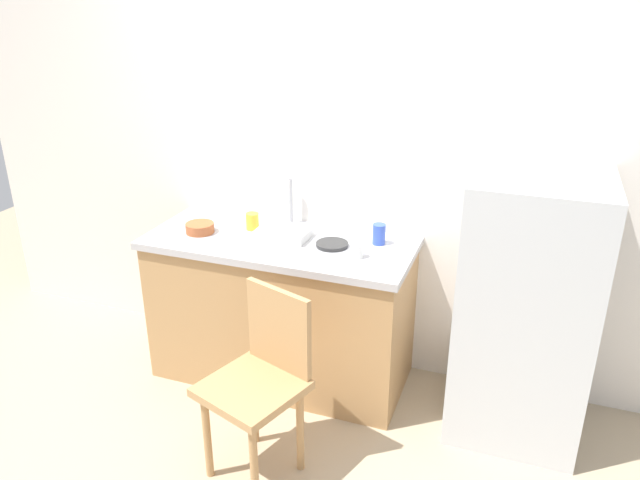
{
  "coord_description": "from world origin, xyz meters",
  "views": [
    {
      "loc": [
        1.02,
        -2.13,
        2.12
      ],
      "look_at": [
        0.03,
        0.6,
        0.9
      ],
      "focal_mm": 34.24,
      "sensor_mm": 36.0,
      "label": 1
    }
  ],
  "objects_px": {
    "hotplate": "(332,244)",
    "cup_yellow": "(252,221)",
    "terracotta_bowl": "(200,228)",
    "refrigerator": "(525,309)",
    "dish_tray": "(283,233)",
    "cup_blue": "(379,234)",
    "chair": "(261,377)",
    "cup_white": "(357,251)"
  },
  "relations": [
    {
      "from": "terracotta_bowl",
      "to": "cup_white",
      "type": "distance_m",
      "value": 0.91
    },
    {
      "from": "cup_white",
      "to": "refrigerator",
      "type": "bearing_deg",
      "value": 5.71
    },
    {
      "from": "chair",
      "to": "cup_yellow",
      "type": "xyz_separation_m",
      "value": [
        -0.42,
        0.81,
        0.4
      ]
    },
    {
      "from": "hotplate",
      "to": "cup_white",
      "type": "relative_size",
      "value": 2.36
    },
    {
      "from": "cup_blue",
      "to": "cup_white",
      "type": "relative_size",
      "value": 1.53
    },
    {
      "from": "terracotta_bowl",
      "to": "hotplate",
      "type": "xyz_separation_m",
      "value": [
        0.75,
        0.07,
        -0.02
      ]
    },
    {
      "from": "hotplate",
      "to": "cup_white",
      "type": "xyz_separation_m",
      "value": [
        0.16,
        -0.09,
        0.03
      ]
    },
    {
      "from": "dish_tray",
      "to": "cup_yellow",
      "type": "bearing_deg",
      "value": 165.48
    },
    {
      "from": "refrigerator",
      "to": "chair",
      "type": "relative_size",
      "value": 1.5
    },
    {
      "from": "refrigerator",
      "to": "hotplate",
      "type": "bearing_deg",
      "value": 179.57
    },
    {
      "from": "chair",
      "to": "hotplate",
      "type": "bearing_deg",
      "value": 102.79
    },
    {
      "from": "dish_tray",
      "to": "cup_blue",
      "type": "bearing_deg",
      "value": 10.23
    },
    {
      "from": "refrigerator",
      "to": "cup_yellow",
      "type": "relative_size",
      "value": 14.23
    },
    {
      "from": "refrigerator",
      "to": "cup_yellow",
      "type": "xyz_separation_m",
      "value": [
        -1.49,
        0.08,
        0.23
      ]
    },
    {
      "from": "hotplate",
      "to": "cup_yellow",
      "type": "xyz_separation_m",
      "value": [
        -0.5,
        0.08,
        0.04
      ]
    },
    {
      "from": "refrigerator",
      "to": "terracotta_bowl",
      "type": "height_order",
      "value": "refrigerator"
    },
    {
      "from": "hotplate",
      "to": "dish_tray",
      "type": "bearing_deg",
      "value": 175.49
    },
    {
      "from": "terracotta_bowl",
      "to": "dish_tray",
      "type": "bearing_deg",
      "value": 10.86
    },
    {
      "from": "chair",
      "to": "cup_yellow",
      "type": "distance_m",
      "value": 0.99
    },
    {
      "from": "cup_blue",
      "to": "dish_tray",
      "type": "bearing_deg",
      "value": -169.77
    },
    {
      "from": "dish_tray",
      "to": "cup_blue",
      "type": "relative_size",
      "value": 2.55
    },
    {
      "from": "cup_yellow",
      "to": "cup_white",
      "type": "bearing_deg",
      "value": -14.24
    },
    {
      "from": "terracotta_bowl",
      "to": "hotplate",
      "type": "bearing_deg",
      "value": 5.05
    },
    {
      "from": "refrigerator",
      "to": "cup_yellow",
      "type": "distance_m",
      "value": 1.51
    },
    {
      "from": "refrigerator",
      "to": "dish_tray",
      "type": "height_order",
      "value": "refrigerator"
    },
    {
      "from": "cup_blue",
      "to": "chair",
      "type": "bearing_deg",
      "value": -109.76
    },
    {
      "from": "chair",
      "to": "cup_yellow",
      "type": "height_order",
      "value": "cup_yellow"
    },
    {
      "from": "terracotta_bowl",
      "to": "cup_white",
      "type": "height_order",
      "value": "cup_white"
    },
    {
      "from": "dish_tray",
      "to": "cup_white",
      "type": "xyz_separation_m",
      "value": [
        0.45,
        -0.11,
        0.01
      ]
    },
    {
      "from": "dish_tray",
      "to": "cup_yellow",
      "type": "height_order",
      "value": "cup_yellow"
    },
    {
      "from": "terracotta_bowl",
      "to": "hotplate",
      "type": "distance_m",
      "value": 0.75
    },
    {
      "from": "dish_tray",
      "to": "cup_white",
      "type": "bearing_deg",
      "value": -14.11
    },
    {
      "from": "refrigerator",
      "to": "cup_yellow",
      "type": "height_order",
      "value": "refrigerator"
    },
    {
      "from": "refrigerator",
      "to": "dish_tray",
      "type": "bearing_deg",
      "value": 178.65
    },
    {
      "from": "dish_tray",
      "to": "terracotta_bowl",
      "type": "height_order",
      "value": "terracotta_bowl"
    },
    {
      "from": "hotplate",
      "to": "cup_yellow",
      "type": "height_order",
      "value": "cup_yellow"
    },
    {
      "from": "chair",
      "to": "cup_white",
      "type": "relative_size",
      "value": 12.36
    },
    {
      "from": "hotplate",
      "to": "cup_yellow",
      "type": "relative_size",
      "value": 1.81
    },
    {
      "from": "cup_blue",
      "to": "cup_yellow",
      "type": "relative_size",
      "value": 1.17
    },
    {
      "from": "hotplate",
      "to": "cup_blue",
      "type": "height_order",
      "value": "cup_blue"
    },
    {
      "from": "dish_tray",
      "to": "cup_white",
      "type": "relative_size",
      "value": 3.89
    },
    {
      "from": "cup_blue",
      "to": "cup_yellow",
      "type": "xyz_separation_m",
      "value": [
        -0.72,
        -0.04,
        -0.01
      ]
    }
  ]
}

